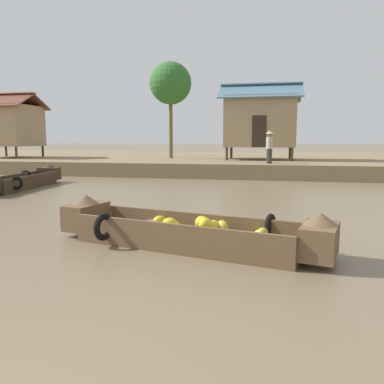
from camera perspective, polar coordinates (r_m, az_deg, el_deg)
The scene contains 8 objects.
ground_plane at distance 11.52m, azimuth 1.36°, elevation -2.27°, with size 300.00×300.00×0.00m, color #726047.
riverbank_strip at distance 29.21m, azimuth 7.78°, elevation 4.54°, with size 160.00×20.00×0.76m, color #7F6B4C.
banana_boat at distance 7.31m, azimuth -0.55°, elevation -5.80°, with size 5.40×2.18×0.85m.
cargo_boat_upstream at distance 17.35m, azimuth -23.79°, elevation 1.52°, with size 1.94×5.38×0.89m.
stilt_house_left at distance 29.25m, azimuth -25.33°, elevation 8.93°, with size 4.06×3.81×4.31m.
stilt_house_mid_left at distance 24.11m, azimuth 10.02°, elevation 10.28°, with size 4.82×3.47×4.56m.
palm_tree_near at distance 25.94m, azimuth -3.19°, elevation 15.64°, with size 2.71×2.71×6.18m.
vendor_person at distance 20.32m, azimuth 11.33°, elevation 6.74°, with size 0.44×0.44×1.66m.
Camera 1 is at (2.05, -1.15, 2.02)m, focal length 36.23 mm.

